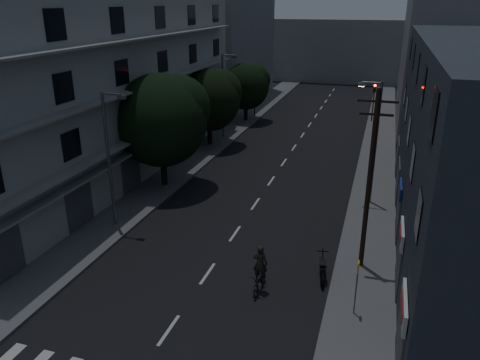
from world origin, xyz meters
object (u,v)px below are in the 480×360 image
Objects in this scene: utility_pole at (370,178)px; motorcycle at (322,270)px; cyclist at (260,275)px; bus_stop_sign at (357,278)px.

utility_pole is 4.35× the size of motorcycle.
cyclist is (-4.40, -3.51, -4.07)m from utility_pole.
utility_pole reaches higher than cyclist.
motorcycle is (-1.73, -1.69, -4.34)m from utility_pole.
utility_pole is 3.78× the size of cyclist.
cyclist is at bearing 171.24° from bus_stop_sign.
utility_pole is at bearing 39.20° from cyclist.
cyclist is (-4.37, 0.67, -1.09)m from bus_stop_sign.
motorcycle is (-1.71, 2.50, -1.36)m from bus_stop_sign.
bus_stop_sign is at bearing -64.41° from motorcycle.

